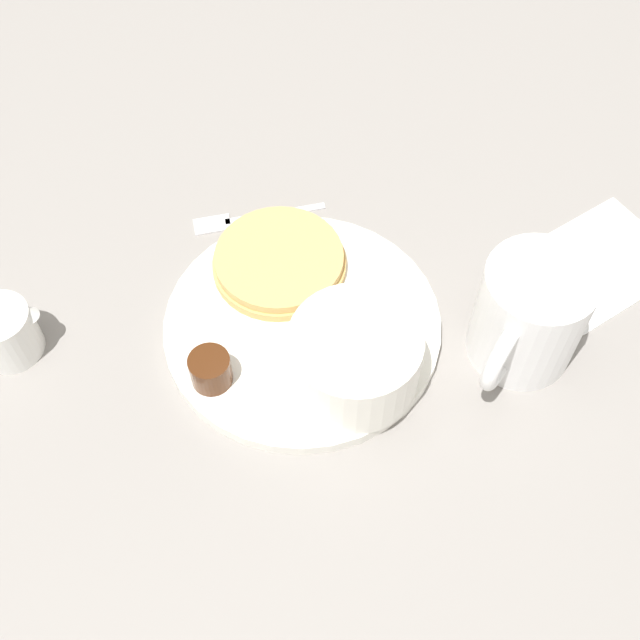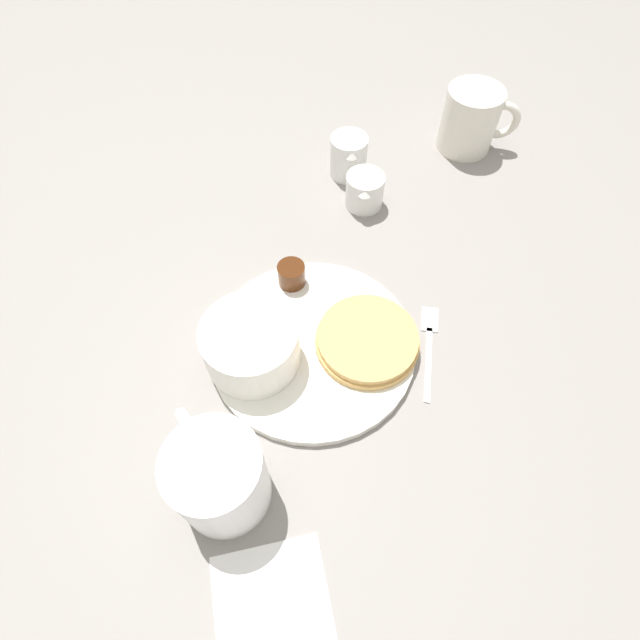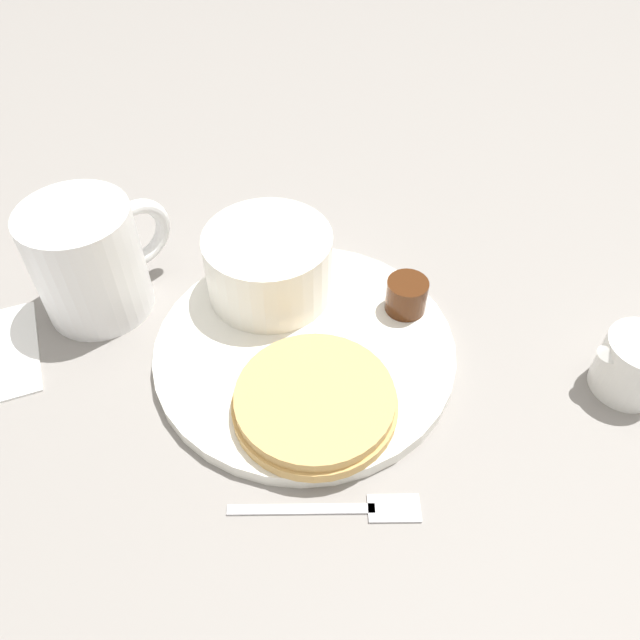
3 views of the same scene
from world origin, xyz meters
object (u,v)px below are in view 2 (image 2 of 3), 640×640
at_px(plate, 313,345).
at_px(second_mug, 471,120).
at_px(bowl, 251,344).
at_px(creamer_pitcher_far, 348,156).
at_px(creamer_pitcher_near, 365,190).
at_px(fork, 429,340).
at_px(coffee_mug, 218,476).

distance_m(plate, second_mug, 0.44).
relative_size(plate, bowl, 2.26).
bearing_deg(creamer_pitcher_far, plate, -33.67).
xyz_separation_m(creamer_pitcher_near, fork, (0.24, -0.03, -0.02)).
bearing_deg(plate, creamer_pitcher_near, 139.13).
distance_m(coffee_mug, second_mug, 0.63).
bearing_deg(second_mug, creamer_pitcher_near, -76.58).
relative_size(fork, second_mug, 1.05).
height_order(bowl, fork, bowl).
bearing_deg(fork, creamer_pitcher_near, 171.88).
height_order(coffee_mug, second_mug, coffee_mug).
distance_m(plate, coffee_mug, 0.19).
height_order(bowl, creamer_pitcher_near, bowl).
xyz_separation_m(plate, creamer_pitcher_near, (-0.19, 0.17, 0.02)).
bearing_deg(creamer_pitcher_near, fork, -8.12).
xyz_separation_m(bowl, fork, (0.06, 0.20, -0.04)).
xyz_separation_m(coffee_mug, fork, (-0.07, 0.28, -0.05)).
height_order(plate, fork, plate).
bearing_deg(plate, creamer_pitcher_far, 146.33).
relative_size(plate, creamer_pitcher_far, 3.09).
bearing_deg(creamer_pitcher_far, second_mug, 84.26).
bearing_deg(coffee_mug, second_mug, 124.46).
relative_size(coffee_mug, second_mug, 1.13).
xyz_separation_m(plate, second_mug, (-0.24, 0.37, 0.04)).
bearing_deg(plate, coffee_mug, -51.94).
distance_m(bowl, fork, 0.21).
height_order(bowl, creamer_pitcher_far, bowl).
bearing_deg(creamer_pitcher_near, creamer_pitcher_far, 173.55).
height_order(plate, creamer_pitcher_far, creamer_pitcher_far).
bearing_deg(coffee_mug, creamer_pitcher_far, 139.51).
xyz_separation_m(plate, coffee_mug, (0.12, -0.15, 0.04)).
bearing_deg(creamer_pitcher_near, second_mug, 103.42).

